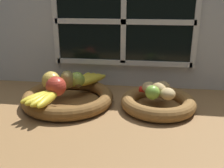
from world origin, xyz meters
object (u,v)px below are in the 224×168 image
at_px(apple_green_back, 77,80).
at_px(banana_bunch_front, 45,98).
at_px(lime_near, 152,93).
at_px(potato_back, 163,87).
at_px(pear_brown, 67,79).
at_px(fruit_bowl_left, 68,98).
at_px(apple_golden_left, 51,81).
at_px(potato_large, 159,90).
at_px(fruit_bowl_right, 158,103).
at_px(banana_bunch_back, 88,79).
at_px(potato_oblong, 150,88).
at_px(potato_small, 167,94).
at_px(chili_pepper, 155,92).
at_px(apple_red_front, 56,86).

height_order(apple_green_back, banana_bunch_front, apple_green_back).
xyz_separation_m(banana_bunch_front, lime_near, (0.39, 0.08, 0.01)).
bearing_deg(lime_near, potato_back, 61.02).
bearing_deg(pear_brown, fruit_bowl_left, -73.70).
xyz_separation_m(fruit_bowl_left, lime_near, (0.34, -0.04, 0.06)).
relative_size(apple_green_back, apple_golden_left, 0.86).
bearing_deg(potato_large, pear_brown, 174.22).
height_order(fruit_bowl_right, banana_bunch_back, banana_bunch_back).
bearing_deg(banana_bunch_front, apple_green_back, 66.23).
height_order(apple_golden_left, pear_brown, apple_golden_left).
relative_size(banana_bunch_back, potato_oblong, 2.69).
height_order(potato_back, lime_near, lime_near).
bearing_deg(fruit_bowl_left, potato_oblong, 4.69).
distance_m(apple_golden_left, lime_near, 0.41).
height_order(pear_brown, potato_small, pear_brown).
xyz_separation_m(apple_golden_left, banana_bunch_back, (0.13, 0.11, -0.02)).
relative_size(apple_golden_left, potato_large, 1.00).
xyz_separation_m(apple_green_back, banana_bunch_front, (-0.08, -0.17, -0.02)).
distance_m(banana_bunch_back, potato_large, 0.33).
distance_m(apple_green_back, apple_golden_left, 0.11).
height_order(fruit_bowl_right, chili_pepper, chili_pepper).
relative_size(apple_green_back, banana_bunch_back, 0.35).
relative_size(potato_large, lime_near, 1.43).
relative_size(apple_green_back, pear_brown, 0.87).
relative_size(fruit_bowl_right, potato_back, 4.84).
xyz_separation_m(apple_green_back, potato_large, (0.34, -0.06, -0.01)).
bearing_deg(banana_bunch_back, apple_green_back, -118.82).
xyz_separation_m(potato_small, chili_pepper, (-0.04, 0.04, -0.01)).
relative_size(apple_red_front, pear_brown, 1.03).
bearing_deg(apple_red_front, apple_green_back, 64.94).
distance_m(fruit_bowl_right, chili_pepper, 0.04).
distance_m(apple_golden_left, chili_pepper, 0.42).
distance_m(fruit_bowl_left, potato_back, 0.39).
bearing_deg(potato_large, potato_back, 65.56).
distance_m(apple_green_back, banana_bunch_front, 0.19).
bearing_deg(banana_bunch_back, chili_pepper, -19.94).
xyz_separation_m(fruit_bowl_left, chili_pepper, (0.35, 0.01, 0.04)).
xyz_separation_m(potato_back, chili_pepper, (-0.03, -0.03, -0.01)).
height_order(apple_golden_left, banana_bunch_front, apple_golden_left).
xyz_separation_m(fruit_bowl_right, apple_green_back, (-0.34, 0.06, 0.06)).
height_order(fruit_bowl_left, fruit_bowl_right, same).
relative_size(fruit_bowl_right, apple_green_back, 4.41).
relative_size(apple_red_front, banana_bunch_front, 0.46).
relative_size(fruit_bowl_right, potato_oblong, 4.20).
bearing_deg(potato_oblong, potato_back, 15.95).
bearing_deg(fruit_bowl_left, banana_bunch_front, -113.74).
distance_m(fruit_bowl_right, apple_golden_left, 0.44).
bearing_deg(fruit_bowl_right, potato_oblong, 142.13).
relative_size(fruit_bowl_right, apple_red_front, 3.72).
bearing_deg(fruit_bowl_right, banana_bunch_back, 159.12).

